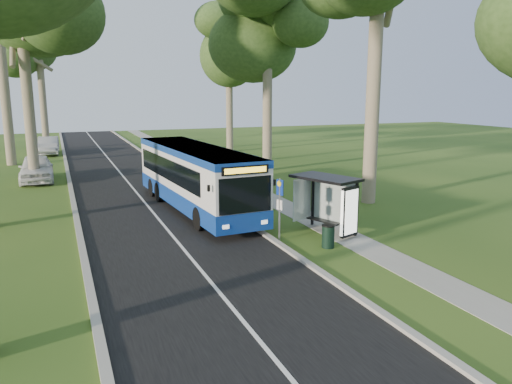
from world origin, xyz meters
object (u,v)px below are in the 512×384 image
Objects in this scene: bus_shelter at (333,195)px; bus_stop_sign at (280,202)px; bus at (195,178)px; car_white at (36,168)px; car_silver at (49,146)px; litter_bin at (328,236)px.

bus_stop_sign is at bearing 157.06° from bus_shelter.
car_white is (-7.52, 11.56, -0.76)m from bus.
car_white is (-11.53, 17.88, -0.81)m from bus_shelter.
bus is 27.24m from car_silver.
bus_stop_sign is 2.80× the size of litter_bin.
car_white is (-10.54, 19.29, 0.41)m from litter_bin.
car_silver is (-8.58, 32.56, -0.74)m from bus_stop_sign.
litter_bin is (-0.99, -1.41, -1.22)m from bus_shelter.
bus_stop_sign is 0.80× the size of bus_shelter.
bus_shelter is at bearing -69.82° from car_silver.
bus_stop_sign reaches higher than car_white.
car_white is at bearing -90.76° from car_silver.
bus_shelter is (4.01, -6.32, 0.05)m from bus.
litter_bin is (1.31, -1.52, -1.10)m from bus_stop_sign.
bus_shelter is (2.30, -0.11, 0.12)m from bus_stop_sign.
car_white is at bearing 118.98° from bus.
car_white is 1.03× the size of car_silver.
bus is 2.44× the size of car_silver.
car_silver is (-10.88, 32.66, -0.86)m from bus_shelter.
bus_stop_sign reaches higher than bus_shelter.
car_silver is (-9.89, 34.08, 0.36)m from litter_bin.
bus_shelter reaches higher than litter_bin.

